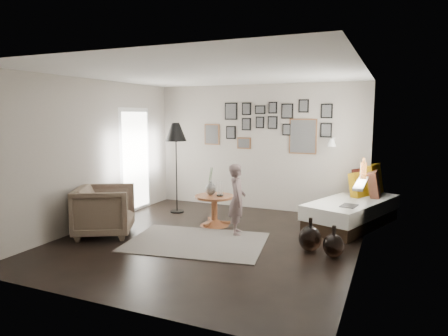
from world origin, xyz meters
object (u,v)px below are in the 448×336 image
at_px(pedestal_table, 214,212).
at_px(demijohn_small, 333,245).
at_px(floor_lamp, 176,135).
at_px(demijohn_large, 310,238).
at_px(vase, 211,187).
at_px(armchair, 105,211).
at_px(daybed, 353,207).
at_px(child, 237,199).
at_px(magazine_basket, 93,221).

relative_size(pedestal_table, demijohn_small, 1.54).
height_order(floor_lamp, demijohn_large, floor_lamp).
xyz_separation_m(vase, floor_lamp, (-1.03, 0.57, 0.87)).
xyz_separation_m(armchair, demijohn_small, (3.63, 0.43, -0.24)).
bearing_deg(demijohn_small, daybed, 87.93).
relative_size(demijohn_large, child, 0.42).
distance_m(pedestal_table, magazine_basket, 2.09).
relative_size(armchair, demijohn_small, 1.99).
bearing_deg(floor_lamp, vase, -28.77).
height_order(pedestal_table, magazine_basket, pedestal_table).
xyz_separation_m(daybed, floor_lamp, (-3.38, -0.46, 1.25)).
bearing_deg(magazine_basket, child, 20.45).
relative_size(daybed, magazine_basket, 6.19).
bearing_deg(armchair, child, -93.93).
distance_m(armchair, demijohn_large, 3.33).
bearing_deg(floor_lamp, child, -28.52).
relative_size(pedestal_table, magazine_basket, 1.90).
height_order(floor_lamp, child, floor_lamp).
bearing_deg(floor_lamp, demijohn_small, -22.86).
relative_size(floor_lamp, demijohn_small, 4.01).
bearing_deg(child, daybed, -73.64).
distance_m(pedestal_table, demijohn_large, 1.98).
relative_size(pedestal_table, vase, 1.40).
height_order(pedestal_table, floor_lamp, floor_lamp).
bearing_deg(child, armchair, 92.44).
distance_m(vase, floor_lamp, 1.46).
distance_m(pedestal_table, demijohn_small, 2.35).
distance_m(floor_lamp, demijohn_large, 3.51).
height_order(daybed, armchair, daybed).
height_order(vase, armchair, vase).
bearing_deg(daybed, child, -120.91).
distance_m(demijohn_large, demijohn_small, 0.37).
distance_m(daybed, child, 2.21).
bearing_deg(child, pedestal_table, 37.77).
height_order(pedestal_table, vase, vase).
height_order(demijohn_large, child, child).
height_order(demijohn_small, child, child).
height_order(magazine_basket, demijohn_small, demijohn_small).
xyz_separation_m(pedestal_table, demijohn_large, (1.85, -0.69, -0.06)).
distance_m(pedestal_table, floor_lamp, 1.82).
relative_size(vase, demijohn_small, 1.10).
bearing_deg(armchair, floor_lamp, -38.32).
xyz_separation_m(demijohn_large, child, (-1.29, 0.37, 0.40)).
bearing_deg(floor_lamp, pedestal_table, -27.82).
bearing_deg(pedestal_table, magazine_basket, -145.69).
height_order(magazine_basket, demijohn_large, demijohn_large).
height_order(vase, daybed, vase).
height_order(pedestal_table, demijohn_small, pedestal_table).
xyz_separation_m(vase, child, (0.64, -0.34, -0.11)).
bearing_deg(armchair, daybed, -86.97).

